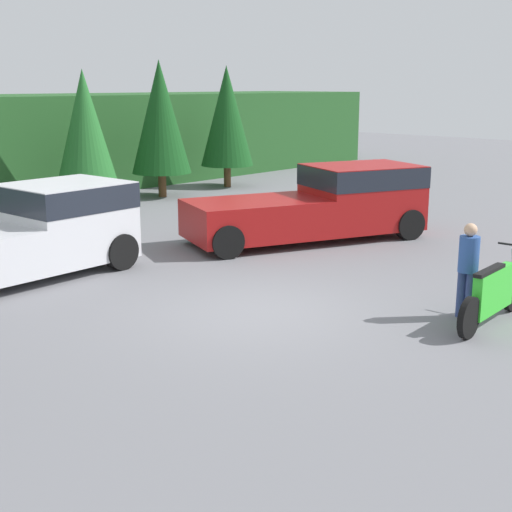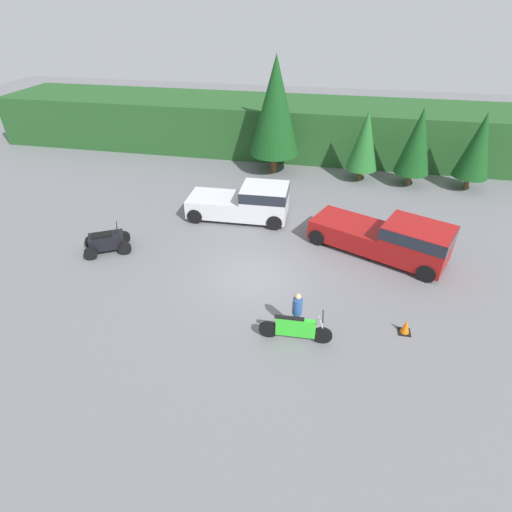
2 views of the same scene
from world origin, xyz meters
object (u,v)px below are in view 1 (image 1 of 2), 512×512
(pickup_truck_red, at_px, (327,201))
(rider_person, at_px, (468,267))
(pickup_truck_second, at_px, (30,230))
(dirt_bike, at_px, (493,295))

(pickup_truck_red, height_order, rider_person, pickup_truck_red)
(pickup_truck_second, xyz_separation_m, rider_person, (3.41, -7.72, -0.08))
(pickup_truck_second, relative_size, dirt_bike, 2.08)
(pickup_truck_red, height_order, pickup_truck_second, same)
(pickup_truck_red, bearing_deg, dirt_bike, -96.59)
(pickup_truck_red, relative_size, dirt_bike, 2.54)
(pickup_truck_red, xyz_separation_m, rider_person, (-3.47, -5.48, -0.08))
(rider_person, bearing_deg, pickup_truck_second, 127.79)
(pickup_truck_second, relative_size, rider_person, 3.18)
(pickup_truck_red, height_order, dirt_bike, pickup_truck_red)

